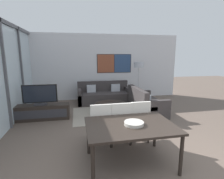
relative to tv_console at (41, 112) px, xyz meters
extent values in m
cube|color=silver|center=(2.23, 2.26, 1.17)|extent=(6.88, 0.06, 2.80)
cube|color=#2D2D33|center=(2.73, 2.22, 1.32)|extent=(1.54, 0.01, 0.82)
cube|color=brown|center=(2.36, 2.22, 1.32)|extent=(0.73, 0.02, 0.78)
cube|color=navy|center=(3.11, 2.22, 1.32)|extent=(0.73, 0.02, 0.78)
cube|color=silver|center=(-0.71, -0.50, 1.17)|extent=(0.02, 5.53, 2.80)
cube|color=#515156|center=(-0.68, -0.50, 1.17)|extent=(0.07, 0.08, 2.80)
cube|color=#515156|center=(-0.68, 0.88, 1.17)|extent=(0.07, 0.08, 2.80)
cube|color=gray|center=(2.16, 0.08, -0.22)|extent=(2.47, 1.77, 0.01)
cube|color=black|center=(0.00, 0.00, 0.00)|extent=(1.64, 0.41, 0.45)
cube|color=#2D2D33|center=(0.00, -0.21, 0.00)|extent=(1.51, 0.01, 0.25)
cube|color=#2D2D33|center=(0.00, 0.00, 0.25)|extent=(0.36, 0.20, 0.05)
cube|color=#2D2D33|center=(0.00, 0.00, 0.32)|extent=(0.06, 0.03, 0.08)
cube|color=black|center=(0.00, 0.00, 0.57)|extent=(0.98, 0.04, 0.54)
cube|color=black|center=(0.00, -0.02, 0.57)|extent=(0.91, 0.01, 0.49)
cube|color=#383333|center=(2.16, 1.49, -0.02)|extent=(2.12, 0.86, 0.42)
cube|color=#383333|center=(2.16, 1.83, 0.20)|extent=(2.12, 0.16, 0.84)
cube|color=#383333|center=(1.17, 1.49, 0.07)|extent=(0.14, 0.86, 0.60)
cube|color=#383333|center=(3.14, 1.49, 0.07)|extent=(0.14, 0.86, 0.60)
cube|color=#B2B7C1|center=(1.65, 1.65, 0.34)|extent=(0.36, 0.12, 0.30)
cube|color=#B2B7C1|center=(2.66, 1.65, 0.34)|extent=(0.36, 0.12, 0.30)
cube|color=#383333|center=(3.38, 0.00, -0.02)|extent=(0.86, 1.61, 0.42)
cube|color=#383333|center=(3.03, 0.00, 0.20)|extent=(0.16, 1.61, 0.84)
cube|color=#383333|center=(3.38, -0.74, 0.07)|extent=(0.86, 0.14, 0.60)
cube|color=#383333|center=(3.38, 0.73, 0.07)|extent=(0.86, 0.14, 0.60)
cube|color=#B2B7C1|center=(3.21, -0.37, 0.34)|extent=(0.12, 0.36, 0.30)
cylinder|color=black|center=(2.16, 0.08, -0.21)|extent=(0.48, 0.48, 0.03)
cylinder|color=black|center=(2.16, 0.08, -0.07)|extent=(0.19, 0.19, 0.30)
cylinder|color=black|center=(2.16, 0.08, 0.10)|extent=(1.07, 1.07, 0.04)
cube|color=black|center=(1.96, -2.64, 0.49)|extent=(1.52, 1.07, 0.04)
cylinder|color=black|center=(1.26, -3.11, 0.12)|extent=(0.06, 0.06, 0.70)
cylinder|color=black|center=(2.65, -3.11, 0.12)|extent=(0.06, 0.06, 0.70)
cylinder|color=black|center=(1.26, -2.17, 0.12)|extent=(0.06, 0.06, 0.70)
cylinder|color=black|center=(2.65, -2.17, 0.12)|extent=(0.06, 0.06, 0.70)
cube|color=beige|center=(1.53, -1.84, 0.22)|extent=(0.46, 0.46, 0.06)
cube|color=beige|center=(1.53, -2.05, 0.49)|extent=(0.42, 0.05, 0.48)
cylinder|color=black|center=(1.33, -2.04, -0.02)|extent=(0.04, 0.04, 0.41)
cylinder|color=black|center=(1.73, -2.04, -0.02)|extent=(0.04, 0.04, 0.41)
cylinder|color=black|center=(1.33, -1.64, -0.02)|extent=(0.04, 0.04, 0.41)
cylinder|color=black|center=(1.73, -1.64, -0.02)|extent=(0.04, 0.04, 0.41)
cube|color=beige|center=(1.96, -1.84, 0.22)|extent=(0.46, 0.46, 0.06)
cube|color=beige|center=(1.96, -2.04, 0.49)|extent=(0.42, 0.05, 0.48)
cylinder|color=black|center=(1.76, -2.04, -0.02)|extent=(0.04, 0.04, 0.41)
cylinder|color=black|center=(2.16, -2.04, -0.02)|extent=(0.04, 0.04, 0.41)
cylinder|color=black|center=(1.76, -1.64, -0.02)|extent=(0.04, 0.04, 0.41)
cylinder|color=black|center=(2.16, -1.64, -0.02)|extent=(0.04, 0.04, 0.41)
cube|color=beige|center=(2.38, -1.81, 0.22)|extent=(0.46, 0.46, 0.06)
cube|color=beige|center=(2.38, -2.01, 0.49)|extent=(0.42, 0.05, 0.48)
cylinder|color=black|center=(2.18, -2.01, -0.02)|extent=(0.04, 0.04, 0.41)
cylinder|color=black|center=(2.58, -2.01, -0.02)|extent=(0.04, 0.04, 0.41)
cylinder|color=black|center=(2.18, -1.61, -0.02)|extent=(0.04, 0.04, 0.41)
cylinder|color=black|center=(2.58, -1.61, -0.02)|extent=(0.04, 0.04, 0.41)
cylinder|color=#B7B2A8|center=(2.01, -2.66, 0.54)|extent=(0.34, 0.34, 0.05)
torus|color=#B7B2A8|center=(2.01, -2.66, 0.56)|extent=(0.34, 0.34, 0.02)
cylinder|color=#2D2D33|center=(3.59, 1.44, -0.21)|extent=(0.28, 0.28, 0.02)
cylinder|color=#B7B7BC|center=(3.59, 1.44, 0.50)|extent=(0.03, 0.03, 1.39)
cylinder|color=#B2B7C1|center=(3.59, 1.44, 1.30)|extent=(0.41, 0.41, 0.22)
camera|label=1|loc=(1.08, -5.35, 1.68)|focal=28.00mm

